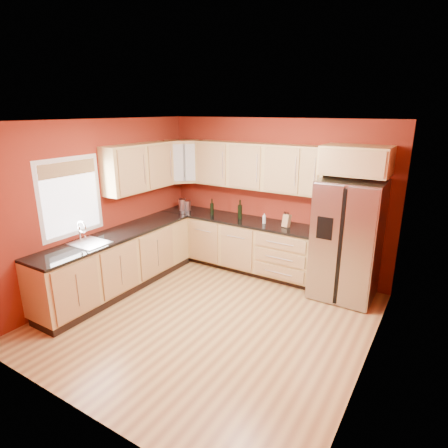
{
  "coord_description": "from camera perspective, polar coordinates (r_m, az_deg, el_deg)",
  "views": [
    {
      "loc": [
        2.52,
        -3.72,
        2.73
      ],
      "look_at": [
        -0.32,
        0.9,
        1.06
      ],
      "focal_mm": 30.0,
      "sensor_mm": 36.0,
      "label": 1
    }
  ],
  "objects": [
    {
      "name": "wall_back",
      "position": [
        6.42,
        7.65,
        4.07
      ],
      "size": [
        4.0,
        0.04,
        2.6
      ],
      "primitive_type": "cube",
      "color": "maroon",
      "rests_on": "floor"
    },
    {
      "name": "wall_front",
      "position": [
        3.38,
        -21.96,
        -9.32
      ],
      "size": [
        4.0,
        0.04,
        2.6
      ],
      "primitive_type": "cube",
      "color": "maroon",
      "rests_on": "floor"
    },
    {
      "name": "canister_left",
      "position": [
        7.01,
        -6.38,
        2.94
      ],
      "size": [
        0.14,
        0.14,
        0.21
      ],
      "primitive_type": "cylinder",
      "rotation": [
        0.0,
        0.0,
        -0.05
      ],
      "color": "silver",
      "rests_on": "countertop_back"
    },
    {
      "name": "wine_bottle_b",
      "position": [
        6.43,
        2.44,
        2.26
      ],
      "size": [
        0.1,
        0.1,
        0.33
      ],
      "primitive_type": null,
      "rotation": [
        0.0,
        0.0,
        -0.42
      ],
      "color": "black",
      "rests_on": "countertop_back"
    },
    {
      "name": "wine_bottle_a",
      "position": [
        6.65,
        -1.85,
        2.61
      ],
      "size": [
        0.08,
        0.08,
        0.29
      ],
      "primitive_type": null,
      "rotation": [
        0.0,
        0.0,
        0.16
      ],
      "color": "black",
      "rests_on": "countertop_back"
    },
    {
      "name": "soap_dispenser",
      "position": [
        6.2,
        6.15,
        0.84
      ],
      "size": [
        0.07,
        0.07,
        0.17
      ],
      "primitive_type": "cylinder",
      "rotation": [
        0.0,
        0.0,
        0.26
      ],
      "color": "silver",
      "rests_on": "countertop_back"
    },
    {
      "name": "window",
      "position": [
        5.66,
        -22.3,
        3.78
      ],
      "size": [
        0.03,
        0.9,
        1.0
      ],
      "primitive_type": "cube",
      "color": "white",
      "rests_on": "wall_left"
    },
    {
      "name": "wall_right",
      "position": [
        4.02,
        22.07,
        -5.05
      ],
      "size": [
        0.04,
        4.0,
        2.6
      ],
      "primitive_type": "cube",
      "color": "maroon",
      "rests_on": "floor"
    },
    {
      "name": "upper_cabinets_left",
      "position": [
        6.29,
        -12.8,
        8.41
      ],
      "size": [
        0.33,
        1.35,
        0.75
      ],
      "primitive_type": "cube",
      "color": "tan",
      "rests_on": "wall_left"
    },
    {
      "name": "countertop_left",
      "position": [
        5.91,
        -16.06,
        -1.62
      ],
      "size": [
        0.62,
        2.8,
        0.04
      ],
      "primitive_type": "cube",
      "color": "black",
      "rests_on": "base_cabinets_left"
    },
    {
      "name": "floor",
      "position": [
        5.26,
        -2.21,
        -14.17
      ],
      "size": [
        4.0,
        4.0,
        0.0
      ],
      "primitive_type": "plane",
      "color": "#99683B",
      "rests_on": "ground"
    },
    {
      "name": "sink_faucet",
      "position": [
        5.56,
        -19.97,
        -1.34
      ],
      "size": [
        0.5,
        0.42,
        0.3
      ],
      "primitive_type": null,
      "color": "white",
      "rests_on": "countertop_left"
    },
    {
      "name": "countertop_back",
      "position": [
        6.49,
        1.95,
        0.71
      ],
      "size": [
        2.9,
        0.62,
        0.04
      ],
      "primitive_type": "cube",
      "color": "black",
      "rests_on": "base_cabinets_back"
    },
    {
      "name": "base_cabinets_left",
      "position": [
        6.08,
        -15.77,
        -5.71
      ],
      "size": [
        0.6,
        2.8,
        0.88
      ],
      "primitive_type": "cube",
      "color": "tan",
      "rests_on": "floor"
    },
    {
      "name": "ceiling",
      "position": [
        4.5,
        -2.6,
        15.42
      ],
      "size": [
        4.0,
        4.0,
        0.0
      ],
      "primitive_type": "plane",
      "color": "silver",
      "rests_on": "wall_back"
    },
    {
      "name": "corner_upper_cabinet",
      "position": [
        6.89,
        -6.27,
        9.46
      ],
      "size": [
        0.67,
        0.67,
        0.75
      ],
      "primitive_type": "cube",
      "rotation": [
        0.0,
        0.0,
        0.79
      ],
      "color": "tan",
      "rests_on": "wall_back"
    },
    {
      "name": "wall_left",
      "position": [
        6.03,
        -18.37,
        2.5
      ],
      "size": [
        0.04,
        4.0,
        2.6
      ],
      "primitive_type": "cube",
      "color": "maroon",
      "rests_on": "floor"
    },
    {
      "name": "over_fridge_cabinet",
      "position": [
        5.59,
        19.52,
        9.15
      ],
      "size": [
        0.92,
        0.6,
        0.4
      ],
      "primitive_type": "cube",
      "color": "tan",
      "rests_on": "wall_back"
    },
    {
      "name": "knife_block",
      "position": [
        6.06,
        9.51,
        0.5
      ],
      "size": [
        0.12,
        0.11,
        0.21
      ],
      "primitive_type": "cube",
      "rotation": [
        0.0,
        0.0,
        -0.17
      ],
      "color": "tan",
      "rests_on": "countertop_back"
    },
    {
      "name": "upper_cabinets_back",
      "position": [
        6.28,
        5.11,
        8.75
      ],
      "size": [
        2.3,
        0.33,
        0.75
      ],
      "primitive_type": "cube",
      "color": "tan",
      "rests_on": "wall_back"
    },
    {
      "name": "base_cabinets_back",
      "position": [
        6.64,
        1.96,
        -3.08
      ],
      "size": [
        2.9,
        0.6,
        0.88
      ],
      "primitive_type": "cube",
      "color": "tan",
      "rests_on": "floor"
    },
    {
      "name": "canister_right",
      "position": [
        6.99,
        -5.55,
        2.79
      ],
      "size": [
        0.12,
        0.12,
        0.18
      ],
      "primitive_type": "cylinder",
      "rotation": [
        0.0,
        0.0,
        -0.06
      ],
      "color": "silver",
      "rests_on": "countertop_back"
    },
    {
      "name": "refrigerator",
      "position": [
        5.78,
        18.22,
        -2.37
      ],
      "size": [
        0.9,
        0.75,
        1.78
      ],
      "primitive_type": "cube",
      "color": "silver",
      "rests_on": "floor"
    }
  ]
}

